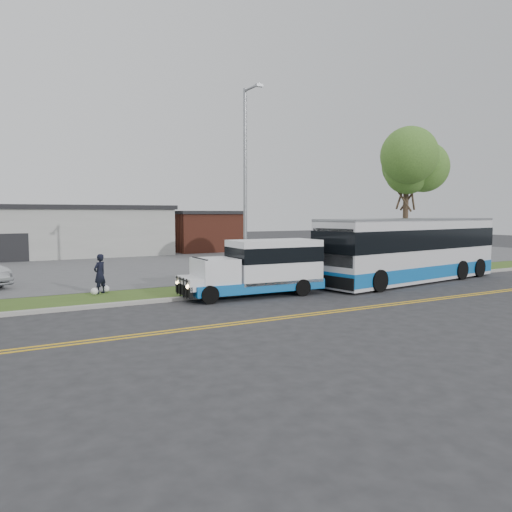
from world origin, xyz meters
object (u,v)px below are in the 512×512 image
tree_east (407,171)px  streetlight_near (246,181)px  shuttle_bus (262,266)px  pedestrian (100,274)px  transit_bus (410,250)px

tree_east → streetlight_near: bearing=-178.6°
streetlight_near → shuttle_bus: size_ratio=1.45×
tree_east → pedestrian: 18.50m
tree_east → transit_bus: (-2.09, -2.40, -4.49)m
shuttle_bus → transit_bus: bearing=2.9°
tree_east → shuttle_bus: tree_east is taller
streetlight_near → pedestrian: 8.05m
shuttle_bus → pedestrian: (-6.34, 3.43, -0.34)m
transit_bus → pedestrian: (-15.63, 3.40, -0.73)m
tree_east → transit_bus: size_ratio=0.67×
shuttle_bus → transit_bus: transit_bus is taller
shuttle_bus → transit_bus: size_ratio=0.52×
tree_east → pedestrian: bearing=176.8°
tree_east → streetlight_near: size_ratio=0.88×
streetlight_near → transit_bus: (8.91, -2.13, -3.52)m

